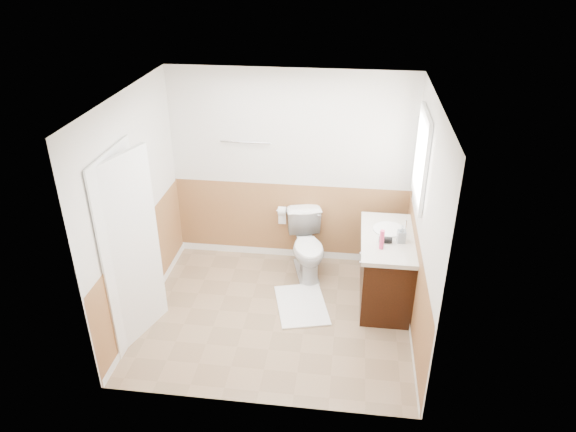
# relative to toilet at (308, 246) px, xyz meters

# --- Properties ---
(floor) EXTENTS (3.00, 3.00, 0.00)m
(floor) POSITION_rel_toilet_xyz_m (-0.26, -0.91, -0.39)
(floor) COLOR #8C7051
(floor) RESTS_ON ground
(ceiling) EXTENTS (3.00, 3.00, 0.00)m
(ceiling) POSITION_rel_toilet_xyz_m (-0.26, -0.91, 2.11)
(ceiling) COLOR white
(ceiling) RESTS_ON floor
(wall_back) EXTENTS (3.00, 0.00, 3.00)m
(wall_back) POSITION_rel_toilet_xyz_m (-0.26, 0.39, 0.86)
(wall_back) COLOR silver
(wall_back) RESTS_ON floor
(wall_front) EXTENTS (3.00, 0.00, 3.00)m
(wall_front) POSITION_rel_toilet_xyz_m (-0.26, -2.21, 0.86)
(wall_front) COLOR silver
(wall_front) RESTS_ON floor
(wall_left) EXTENTS (0.00, 3.00, 3.00)m
(wall_left) POSITION_rel_toilet_xyz_m (-1.76, -0.91, 0.86)
(wall_left) COLOR silver
(wall_left) RESTS_ON floor
(wall_right) EXTENTS (0.00, 3.00, 3.00)m
(wall_right) POSITION_rel_toilet_xyz_m (1.24, -0.91, 0.86)
(wall_right) COLOR silver
(wall_right) RESTS_ON floor
(wainscot_back) EXTENTS (3.00, 0.00, 3.00)m
(wainscot_back) POSITION_rel_toilet_xyz_m (-0.26, 0.38, 0.11)
(wainscot_back) COLOR #A36E41
(wainscot_back) RESTS_ON floor
(wainscot_front) EXTENTS (3.00, 0.00, 3.00)m
(wainscot_front) POSITION_rel_toilet_xyz_m (-0.26, -2.19, 0.11)
(wainscot_front) COLOR #A36E41
(wainscot_front) RESTS_ON floor
(wainscot_left) EXTENTS (0.00, 2.60, 2.60)m
(wainscot_left) POSITION_rel_toilet_xyz_m (-1.75, -0.91, 0.11)
(wainscot_left) COLOR #A36E41
(wainscot_left) RESTS_ON floor
(wainscot_right) EXTENTS (0.00, 2.60, 2.60)m
(wainscot_right) POSITION_rel_toilet_xyz_m (1.22, -0.91, 0.11)
(wainscot_right) COLOR #A36E41
(wainscot_right) RESTS_ON floor
(toilet) EXTENTS (0.62, 0.86, 0.79)m
(toilet) POSITION_rel_toilet_xyz_m (0.00, 0.00, 0.00)
(toilet) COLOR white
(toilet) RESTS_ON floor
(bath_mat) EXTENTS (0.74, 0.91, 0.02)m
(bath_mat) POSITION_rel_toilet_xyz_m (0.00, -0.70, -0.38)
(bath_mat) COLOR white
(bath_mat) RESTS_ON floor
(vanity_cabinet) EXTENTS (0.55, 1.10, 0.80)m
(vanity_cabinet) POSITION_rel_toilet_xyz_m (0.95, -0.44, 0.01)
(vanity_cabinet) COLOR black
(vanity_cabinet) RESTS_ON floor
(vanity_knob_left) EXTENTS (0.03, 0.03, 0.03)m
(vanity_knob_left) POSITION_rel_toilet_xyz_m (0.65, -0.54, 0.16)
(vanity_knob_left) COLOR #B9B9C0
(vanity_knob_left) RESTS_ON vanity_cabinet
(vanity_knob_right) EXTENTS (0.03, 0.03, 0.03)m
(vanity_knob_right) POSITION_rel_toilet_xyz_m (0.65, -0.34, 0.16)
(vanity_knob_right) COLOR silver
(vanity_knob_right) RESTS_ON vanity_cabinet
(countertop) EXTENTS (0.60, 1.15, 0.05)m
(countertop) POSITION_rel_toilet_xyz_m (0.94, -0.44, 0.43)
(countertop) COLOR silver
(countertop) RESTS_ON vanity_cabinet
(sink_basin) EXTENTS (0.36, 0.36, 0.02)m
(sink_basin) POSITION_rel_toilet_xyz_m (0.95, -0.29, 0.47)
(sink_basin) COLOR white
(sink_basin) RESTS_ON countertop
(faucet) EXTENTS (0.02, 0.02, 0.14)m
(faucet) POSITION_rel_toilet_xyz_m (1.13, -0.29, 0.53)
(faucet) COLOR silver
(faucet) RESTS_ON countertop
(lotion_bottle) EXTENTS (0.05, 0.05, 0.22)m
(lotion_bottle) POSITION_rel_toilet_xyz_m (0.85, -0.71, 0.57)
(lotion_bottle) COLOR #E63B6D
(lotion_bottle) RESTS_ON countertop
(soap_dispenser) EXTENTS (0.10, 0.10, 0.20)m
(soap_dispenser) POSITION_rel_toilet_xyz_m (1.07, -0.54, 0.56)
(soap_dispenser) COLOR gray
(soap_dispenser) RESTS_ON countertop
(hair_dryer_body) EXTENTS (0.14, 0.07, 0.07)m
(hair_dryer_body) POSITION_rel_toilet_xyz_m (0.90, -0.58, 0.49)
(hair_dryer_body) COLOR black
(hair_dryer_body) RESTS_ON countertop
(hair_dryer_handle) EXTENTS (0.03, 0.03, 0.07)m
(hair_dryer_handle) POSITION_rel_toilet_xyz_m (0.87, -0.58, 0.46)
(hair_dryer_handle) COLOR black
(hair_dryer_handle) RESTS_ON countertop
(mirror_panel) EXTENTS (0.02, 0.35, 0.90)m
(mirror_panel) POSITION_rel_toilet_xyz_m (1.21, 0.19, 1.16)
(mirror_panel) COLOR silver
(mirror_panel) RESTS_ON wall_right
(window_frame) EXTENTS (0.04, 0.80, 1.00)m
(window_frame) POSITION_rel_toilet_xyz_m (1.21, -0.32, 1.36)
(window_frame) COLOR white
(window_frame) RESTS_ON wall_right
(window_glass) EXTENTS (0.01, 0.70, 0.90)m
(window_glass) POSITION_rel_toilet_xyz_m (1.22, -0.32, 1.36)
(window_glass) COLOR white
(window_glass) RESTS_ON wall_right
(door) EXTENTS (0.29, 0.78, 2.04)m
(door) POSITION_rel_toilet_xyz_m (-1.66, -1.36, 0.63)
(door) COLOR white
(door) RESTS_ON wall_left
(door_frame) EXTENTS (0.02, 0.92, 2.10)m
(door_frame) POSITION_rel_toilet_xyz_m (-1.74, -1.36, 0.64)
(door_frame) COLOR white
(door_frame) RESTS_ON wall_left
(door_knob) EXTENTS (0.06, 0.06, 0.06)m
(door_knob) POSITION_rel_toilet_xyz_m (-1.60, -1.03, 0.56)
(door_knob) COLOR silver
(door_knob) RESTS_ON door
(towel_bar) EXTENTS (0.62, 0.02, 0.02)m
(towel_bar) POSITION_rel_toilet_xyz_m (-0.81, 0.34, 1.21)
(towel_bar) COLOR silver
(towel_bar) RESTS_ON wall_back
(tp_holder_bar) EXTENTS (0.14, 0.02, 0.02)m
(tp_holder_bar) POSITION_rel_toilet_xyz_m (-0.36, 0.32, 0.31)
(tp_holder_bar) COLOR silver
(tp_holder_bar) RESTS_ON wall_back
(tp_roll) EXTENTS (0.10, 0.11, 0.11)m
(tp_roll) POSITION_rel_toilet_xyz_m (-0.36, 0.32, 0.31)
(tp_roll) COLOR white
(tp_roll) RESTS_ON tp_holder_bar
(tp_sheet) EXTENTS (0.10, 0.01, 0.16)m
(tp_sheet) POSITION_rel_toilet_xyz_m (-0.36, 0.32, 0.20)
(tp_sheet) COLOR white
(tp_sheet) RESTS_ON tp_roll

